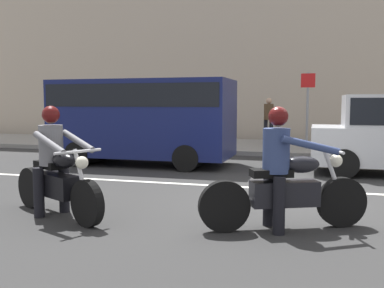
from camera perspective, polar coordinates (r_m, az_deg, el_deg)
The scene contains 8 objects.
ground_plane at distance 7.45m, azimuth 13.17°, elevation -7.27°, with size 80.00×80.00×0.00m, color #2C2C2C.
sidewalk_slab at distance 15.35m, azimuth 14.62°, elevation -0.51°, with size 40.00×4.40×0.14m, color gray.
lane_marking_stripe at distance 8.35m, azimuth 11.57°, elevation -5.84°, with size 18.00×0.14×0.01m, color silver.
motorcycle_with_rider_denim_blue at distance 5.65m, azimuth 12.01°, elevation -4.64°, with size 2.08×1.09×1.58m.
motorcycle_with_rider_gray at distance 6.47m, azimuth -17.53°, elevation -3.50°, with size 1.98×1.13×1.58m.
parked_van_navy at distance 11.43m, azimuth -6.49°, elevation 3.72°, with size 4.65×1.96×2.21m.
street_sign_post at distance 14.31m, azimuth 15.00°, elevation 5.27°, with size 0.44×0.08×2.44m.
pedestrian_bystander at distance 15.65m, azimuth 10.07°, elevation 3.49°, with size 0.34×0.34×1.65m.
Camera 1 is at (0.32, -7.27, 1.63)m, focal length 40.44 mm.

